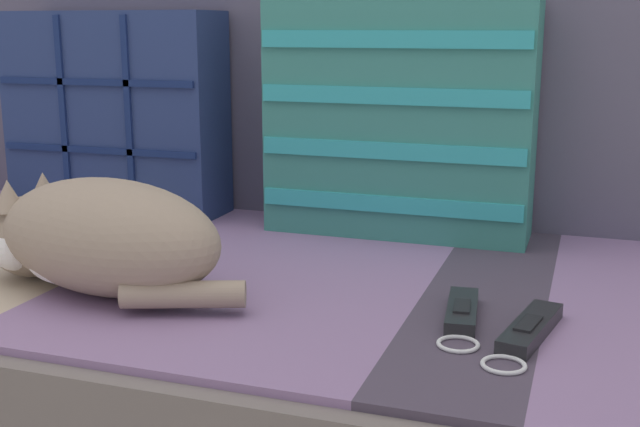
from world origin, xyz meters
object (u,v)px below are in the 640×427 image
object	(u,v)px
throw_pillow_quilted	(116,113)
game_remote_far	(529,331)
couch	(232,362)
game_remote_near	(462,314)
sleeping_cat	(94,238)
throw_pillow_striped	(399,119)

from	to	relation	value
throw_pillow_quilted	game_remote_far	distance (m)	0.94
couch	throw_pillow_quilted	size ratio (longest dim) A/B	4.05
throw_pillow_quilted	game_remote_near	distance (m)	0.85
sleeping_cat	game_remote_far	world-z (taller)	sleeping_cat
throw_pillow_quilted	game_remote_near	size ratio (longest dim) A/B	2.26
throw_pillow_striped	couch	bearing A→B (deg)	-132.17
throw_pillow_striped	game_remote_far	size ratio (longest dim) A/B	2.14
sleeping_cat	game_remote_near	size ratio (longest dim) A/B	2.21
game_remote_far	sleeping_cat	bearing A→B (deg)	-178.48
throw_pillow_quilted	sleeping_cat	distance (m)	0.52
sleeping_cat	game_remote_far	bearing A→B (deg)	1.52
sleeping_cat	game_remote_near	world-z (taller)	sleeping_cat
game_remote_near	game_remote_far	xyz separation A→B (m)	(0.08, -0.03, 0.00)
game_remote_near	game_remote_far	bearing A→B (deg)	-20.65
throw_pillow_striped	game_remote_near	bearing A→B (deg)	-65.81
throw_pillow_striped	game_remote_far	world-z (taller)	throw_pillow_striped
throw_pillow_quilted	sleeping_cat	world-z (taller)	throw_pillow_quilted
sleeping_cat	throw_pillow_striped	bearing A→B (deg)	54.72
throw_pillow_striped	sleeping_cat	world-z (taller)	throw_pillow_striped
throw_pillow_striped	sleeping_cat	bearing A→B (deg)	-125.28
throw_pillow_striped	sleeping_cat	size ratio (longest dim) A/B	1.08
couch	throw_pillow_quilted	xyz separation A→B (m)	(-0.34, 0.23, 0.37)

